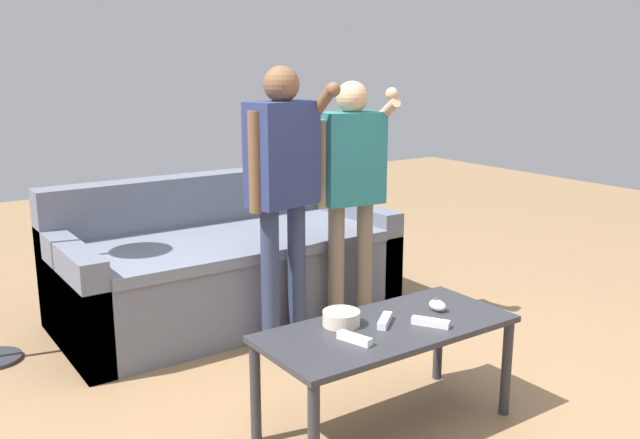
{
  "coord_description": "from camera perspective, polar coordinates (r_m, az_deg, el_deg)",
  "views": [
    {
      "loc": [
        -1.75,
        -2.04,
        1.52
      ],
      "look_at": [
        0.0,
        0.5,
        0.8
      ],
      "focal_mm": 38.39,
      "sensor_mm": 36.0,
      "label": 1
    }
  ],
  "objects": [
    {
      "name": "game_remote_wand_spare",
      "position": [
        2.86,
        5.42,
        -8.39
      ],
      "size": [
        0.14,
        0.12,
        0.03
      ],
      "color": "white",
      "rests_on": "coffee_table"
    },
    {
      "name": "coffee_table",
      "position": [
        2.87,
        5.59,
        -9.9
      ],
      "size": [
        1.08,
        0.48,
        0.46
      ],
      "color": "#2D2D33",
      "rests_on": "ground"
    },
    {
      "name": "ground_plane",
      "position": [
        3.08,
        5.43,
        -16.45
      ],
      "size": [
        12.0,
        12.0,
        0.0
      ],
      "primitive_type": "plane",
      "color": "#93704C"
    },
    {
      "name": "game_remote_wand_near",
      "position": [
        2.68,
        2.9,
        -9.88
      ],
      "size": [
        0.08,
        0.15,
        0.03
      ],
      "color": "white",
      "rests_on": "coffee_table"
    },
    {
      "name": "game_remote_wand_far",
      "position": [
        2.87,
        9.2,
        -8.46
      ],
      "size": [
        0.11,
        0.15,
        0.03
      ],
      "color": "white",
      "rests_on": "coffee_table"
    },
    {
      "name": "game_remote_nunchuk",
      "position": [
        3.03,
        9.77,
        -7.07
      ],
      "size": [
        0.06,
        0.09,
        0.05
      ],
      "color": "white",
      "rests_on": "coffee_table"
    },
    {
      "name": "snack_bowl",
      "position": [
        2.83,
        1.79,
        -8.21
      ],
      "size": [
        0.15,
        0.15,
        0.06
      ],
      "primitive_type": "cylinder",
      "color": "beige",
      "rests_on": "coffee_table"
    },
    {
      "name": "player_right",
      "position": [
        3.81,
        2.65,
        3.59
      ],
      "size": [
        0.42,
        0.32,
        1.41
      ],
      "color": "#756656",
      "rests_on": "ground"
    },
    {
      "name": "couch",
      "position": [
        4.19,
        -7.96,
        -3.96
      ],
      "size": [
        1.97,
        0.96,
        0.82
      ],
      "color": "slate",
      "rests_on": "ground"
    },
    {
      "name": "player_center",
      "position": [
        3.56,
        -3.12,
        3.73
      ],
      "size": [
        0.47,
        0.32,
        1.5
      ],
      "color": "#2D3856",
      "rests_on": "ground"
    }
  ]
}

